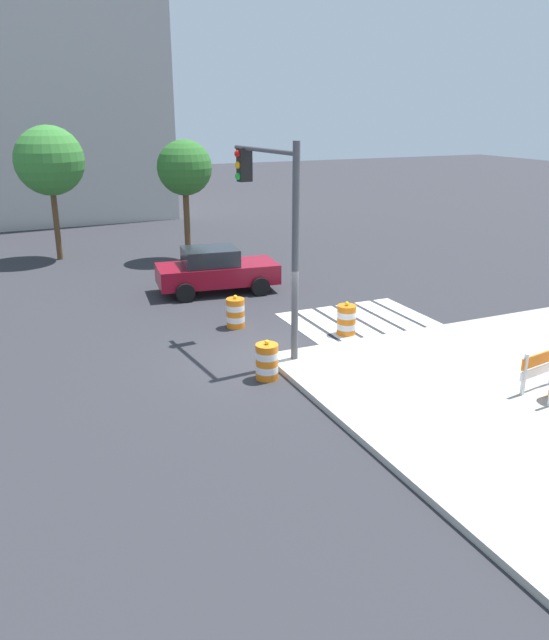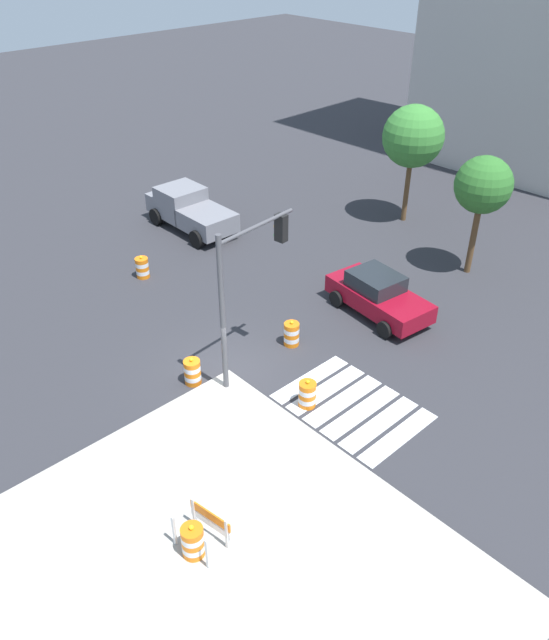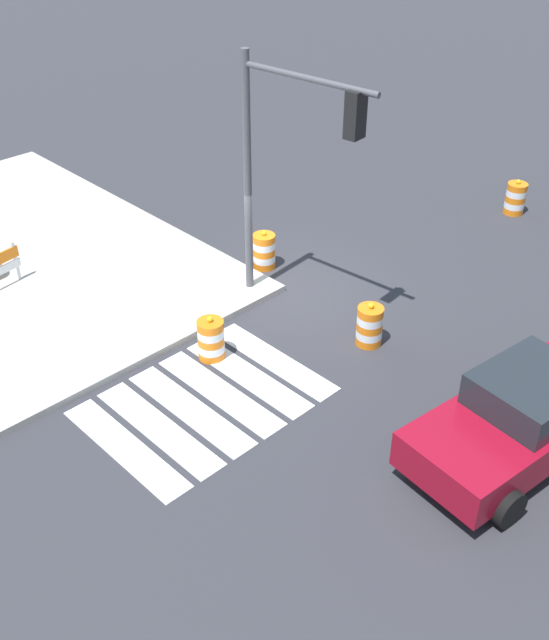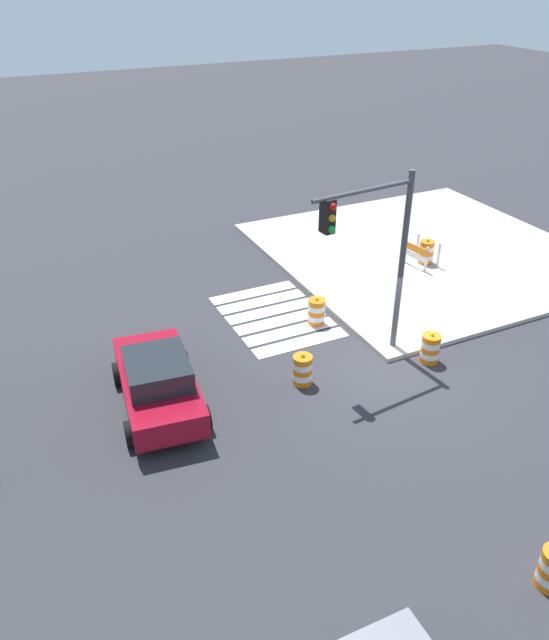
{
  "view_description": "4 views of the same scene",
  "coord_description": "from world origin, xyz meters",
  "px_view_note": "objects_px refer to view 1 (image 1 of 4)",
  "views": [
    {
      "loc": [
        -6.08,
        -14.34,
        6.36
      ],
      "look_at": [
        0.66,
        0.81,
        0.76
      ],
      "focal_mm": 35.22,
      "sensor_mm": 36.0,
      "label": 1
    },
    {
      "loc": [
        13.48,
        -10.38,
        13.43
      ],
      "look_at": [
        0.53,
        1.63,
        1.72
      ],
      "focal_mm": 35.29,
      "sensor_mm": 36.0,
      "label": 2
    },
    {
      "loc": [
        10.84,
        10.76,
        9.47
      ],
      "look_at": [
        2.24,
        1.92,
        1.14
      ],
      "focal_mm": 42.05,
      "sensor_mm": 36.0,
      "label": 3
    },
    {
      "loc": [
        -12.43,
        9.7,
        10.49
      ],
      "look_at": [
        1.06,
        3.24,
        1.76
      ],
      "focal_mm": 34.84,
      "sensor_mm": 36.0,
      "label": 4
    }
  ],
  "objects_px": {
    "traffic_barrel_near_corner": "(235,313)",
    "street_tree_streetside_mid": "(185,169)",
    "traffic_barrel_median_far": "(346,320)",
    "sports_car": "(216,270)",
    "traffic_barrel_crosswalk_end": "(267,361)",
    "construction_barricade": "(545,369)",
    "traffic_light_pole": "(272,209)",
    "street_tree_streetside_near": "(49,161)"
  },
  "relations": [
    {
      "from": "traffic_barrel_median_far",
      "to": "traffic_light_pole",
      "type": "height_order",
      "value": "traffic_light_pole"
    },
    {
      "from": "traffic_barrel_median_far",
      "to": "street_tree_streetside_mid",
      "type": "distance_m",
      "value": 12.02
    },
    {
      "from": "traffic_barrel_median_far",
      "to": "street_tree_streetside_near",
      "type": "distance_m",
      "value": 15.71
    },
    {
      "from": "traffic_barrel_median_far",
      "to": "construction_barricade",
      "type": "xyz_separation_m",
      "value": [
        1.99,
        -5.56,
        0.27
      ]
    },
    {
      "from": "traffic_barrel_crosswalk_end",
      "to": "construction_barricade",
      "type": "bearing_deg",
      "value": -33.53
    },
    {
      "from": "construction_barricade",
      "to": "street_tree_streetside_mid",
      "type": "xyz_separation_m",
      "value": [
        -3.42,
        16.98,
        3.22
      ]
    },
    {
      "from": "traffic_light_pole",
      "to": "street_tree_streetside_near",
      "type": "bearing_deg",
      "value": 106.62
    },
    {
      "from": "construction_barricade",
      "to": "sports_car",
      "type": "bearing_deg",
      "value": 109.23
    },
    {
      "from": "street_tree_streetside_mid",
      "to": "traffic_barrel_crosswalk_end",
      "type": "bearing_deg",
      "value": -98.37
    },
    {
      "from": "traffic_barrel_near_corner",
      "to": "street_tree_streetside_near",
      "type": "height_order",
      "value": "street_tree_streetside_near"
    },
    {
      "from": "construction_barricade",
      "to": "traffic_light_pole",
      "type": "xyz_separation_m",
      "value": [
        -4.49,
        5.3,
        3.19
      ]
    },
    {
      "from": "traffic_barrel_crosswalk_end",
      "to": "street_tree_streetside_near",
      "type": "height_order",
      "value": "street_tree_streetside_near"
    },
    {
      "from": "traffic_barrel_near_corner",
      "to": "traffic_barrel_crosswalk_end",
      "type": "xyz_separation_m",
      "value": [
        -0.66,
        -3.95,
        0.0
      ]
    },
    {
      "from": "traffic_barrel_near_corner",
      "to": "traffic_barrel_median_far",
      "type": "height_order",
      "value": "same"
    },
    {
      "from": "sports_car",
      "to": "traffic_barrel_median_far",
      "type": "distance_m",
      "value": 6.27
    },
    {
      "from": "traffic_barrel_crosswalk_end",
      "to": "traffic_light_pole",
      "type": "height_order",
      "value": "traffic_light_pole"
    },
    {
      "from": "sports_car",
      "to": "traffic_barrel_median_far",
      "type": "xyz_separation_m",
      "value": [
        2.02,
        -5.93,
        -0.36
      ]
    },
    {
      "from": "construction_barricade",
      "to": "street_tree_streetside_near",
      "type": "height_order",
      "value": "street_tree_streetside_near"
    },
    {
      "from": "traffic_barrel_near_corner",
      "to": "traffic_barrel_median_far",
      "type": "relative_size",
      "value": 1.0
    },
    {
      "from": "construction_barricade",
      "to": "traffic_barrel_near_corner",
      "type": "bearing_deg",
      "value": 122.17
    },
    {
      "from": "traffic_barrel_near_corner",
      "to": "traffic_barrel_median_far",
      "type": "xyz_separation_m",
      "value": [
        2.75,
        -1.97,
        0.0
      ]
    },
    {
      "from": "traffic_barrel_median_far",
      "to": "street_tree_streetside_near",
      "type": "bearing_deg",
      "value": 115.93
    },
    {
      "from": "traffic_barrel_near_corner",
      "to": "street_tree_streetside_near",
      "type": "relative_size",
      "value": 0.18
    },
    {
      "from": "street_tree_streetside_near",
      "to": "traffic_barrel_near_corner",
      "type": "bearing_deg",
      "value": -71.54
    },
    {
      "from": "construction_barricade",
      "to": "traffic_light_pole",
      "type": "height_order",
      "value": "traffic_light_pole"
    },
    {
      "from": "traffic_barrel_median_far",
      "to": "construction_barricade",
      "type": "relative_size",
      "value": 0.76
    },
    {
      "from": "traffic_barrel_near_corner",
      "to": "street_tree_streetside_mid",
      "type": "xyz_separation_m",
      "value": [
        1.31,
        9.45,
        3.49
      ]
    },
    {
      "from": "traffic_light_pole",
      "to": "construction_barricade",
      "type": "bearing_deg",
      "value": -49.75
    },
    {
      "from": "sports_car",
      "to": "street_tree_streetside_mid",
      "type": "height_order",
      "value": "street_tree_streetside_mid"
    },
    {
      "from": "construction_barricade",
      "to": "traffic_light_pole",
      "type": "bearing_deg",
      "value": 130.25
    },
    {
      "from": "construction_barricade",
      "to": "traffic_barrel_crosswalk_end",
      "type": "bearing_deg",
      "value": 146.47
    },
    {
      "from": "construction_barricade",
      "to": "traffic_light_pole",
      "type": "relative_size",
      "value": 0.25
    },
    {
      "from": "traffic_barrel_near_corner",
      "to": "street_tree_streetside_near",
      "type": "xyz_separation_m",
      "value": [
        -3.92,
        11.74,
        3.8
      ]
    },
    {
      "from": "sports_car",
      "to": "construction_barricade",
      "type": "height_order",
      "value": "sports_car"
    },
    {
      "from": "traffic_barrel_crosswalk_end",
      "to": "construction_barricade",
      "type": "height_order",
      "value": "construction_barricade"
    },
    {
      "from": "traffic_barrel_near_corner",
      "to": "street_tree_streetside_mid",
      "type": "bearing_deg",
      "value": 82.09
    },
    {
      "from": "sports_car",
      "to": "traffic_barrel_crosswalk_end",
      "type": "bearing_deg",
      "value": -99.97
    },
    {
      "from": "street_tree_streetside_near",
      "to": "street_tree_streetside_mid",
      "type": "relative_size",
      "value": 1.11
    },
    {
      "from": "sports_car",
      "to": "traffic_light_pole",
      "type": "distance_m",
      "value": 6.94
    },
    {
      "from": "traffic_barrel_near_corner",
      "to": "traffic_barrel_median_far",
      "type": "bearing_deg",
      "value": -35.64
    },
    {
      "from": "traffic_barrel_near_corner",
      "to": "traffic_light_pole",
      "type": "relative_size",
      "value": 0.19
    },
    {
      "from": "sports_car",
      "to": "traffic_light_pole",
      "type": "relative_size",
      "value": 0.82
    }
  ]
}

